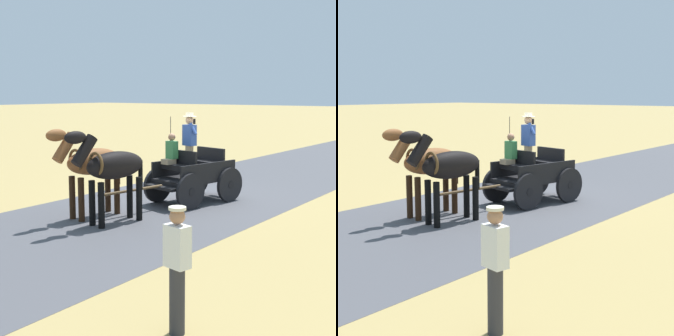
{
  "view_description": "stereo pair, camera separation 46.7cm",
  "coord_description": "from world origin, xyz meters",
  "views": [
    {
      "loc": [
        -8.17,
        11.94,
        3.04
      ],
      "look_at": [
        -0.29,
        1.45,
        1.1
      ],
      "focal_mm": 54.89,
      "sensor_mm": 36.0,
      "label": 1
    },
    {
      "loc": [
        -8.54,
        11.65,
        3.04
      ],
      "look_at": [
        -0.29,
        1.45,
        1.1
      ],
      "focal_mm": 54.89,
      "sensor_mm": 36.0,
      "label": 2
    }
  ],
  "objects": [
    {
      "name": "pedestrian_walking",
      "position": [
        -4.57,
        6.96,
        0.89
      ],
      "size": [
        0.35,
        0.26,
        1.65
      ],
      "color": "#2D2D33",
      "rests_on": "ground"
    },
    {
      "name": "horse_near_side",
      "position": [
        -0.13,
        3.39,
        1.32
      ],
      "size": [
        0.84,
        2.15,
        2.21
      ],
      "color": "black",
      "rests_on": "ground"
    },
    {
      "name": "horse_drawn_carriage",
      "position": [
        -0.28,
        0.33,
        0.82
      ],
      "size": [
        1.85,
        4.51,
        2.5
      ],
      "color": "black",
      "rests_on": "ground"
    },
    {
      "name": "road_surface",
      "position": [
        0.0,
        0.0,
        0.0
      ],
      "size": [
        5.73,
        160.0,
        0.01
      ],
      "primitive_type": "cube",
      "color": "#4C4C51",
      "rests_on": "ground"
    },
    {
      "name": "ground_plane",
      "position": [
        0.0,
        0.0,
        0.0
      ],
      "size": [
        200.0,
        200.0,
        0.0
      ],
      "primitive_type": "plane",
      "color": "tan"
    },
    {
      "name": "horse_off_side",
      "position": [
        0.72,
        3.23,
        1.32
      ],
      "size": [
        0.76,
        2.15,
        2.21
      ],
      "color": "brown",
      "rests_on": "ground"
    },
    {
      "name": "traffic_cone",
      "position": [
        2.37,
        -2.81,
        0.25
      ],
      "size": [
        0.32,
        0.32,
        0.5
      ],
      "primitive_type": "cone",
      "color": "orange",
      "rests_on": "ground"
    }
  ]
}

